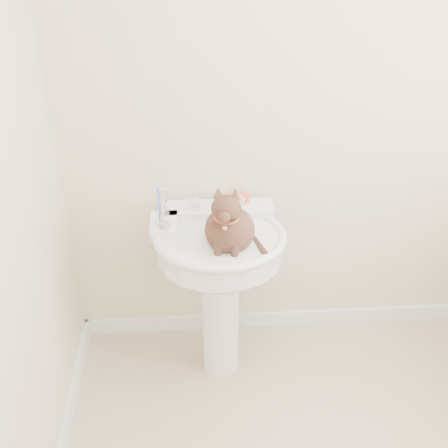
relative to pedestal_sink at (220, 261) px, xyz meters
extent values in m
cube|color=white|center=(0.38, 0.28, -0.61)|extent=(2.20, 0.02, 0.09)
cylinder|color=white|center=(0.00, -0.01, -0.33)|extent=(0.18, 0.18, 0.63)
cylinder|color=white|center=(0.00, -0.01, 0.08)|extent=(0.56, 0.56, 0.12)
ellipsoid|color=white|center=(0.00, -0.01, 0.02)|extent=(0.51, 0.45, 0.20)
torus|color=white|center=(0.00, -0.01, 0.14)|extent=(0.59, 0.59, 0.04)
cube|color=white|center=(0.00, 0.19, 0.15)|extent=(0.52, 0.14, 0.06)
cube|color=white|center=(-0.24, 0.08, 0.15)|extent=(0.12, 0.19, 0.06)
cylinder|color=silver|center=(0.00, 0.15, 0.20)|extent=(0.05, 0.05, 0.05)
cylinder|color=silver|center=(0.00, 0.10, 0.23)|extent=(0.04, 0.04, 0.14)
sphere|color=white|center=(-0.11, 0.17, 0.22)|extent=(0.06, 0.06, 0.06)
sphere|color=white|center=(0.11, 0.17, 0.22)|extent=(0.06, 0.06, 0.06)
cube|color=#F04F21|center=(0.11, 0.23, 0.19)|extent=(0.09, 0.06, 0.03)
cylinder|color=silver|center=(-0.24, 0.03, 0.18)|extent=(0.07, 0.07, 0.01)
cylinder|color=white|center=(-0.24, 0.03, 0.23)|extent=(0.06, 0.06, 0.09)
cylinder|color=#4676EC|center=(-0.26, 0.03, 0.28)|extent=(0.01, 0.01, 0.17)
cylinder|color=white|center=(-0.24, 0.03, 0.28)|extent=(0.01, 0.01, 0.17)
cylinder|color=pink|center=(-0.23, 0.03, 0.28)|extent=(0.01, 0.01, 0.17)
ellipsoid|color=brown|center=(0.04, -0.05, 0.20)|extent=(0.21, 0.25, 0.19)
ellipsoid|color=brown|center=(0.04, -0.13, 0.26)|extent=(0.14, 0.13, 0.18)
ellipsoid|color=brown|center=(0.04, -0.16, 0.37)|extent=(0.12, 0.11, 0.11)
cone|color=brown|center=(0.00, -0.14, 0.43)|extent=(0.04, 0.04, 0.05)
cone|color=brown|center=(0.07, -0.14, 0.43)|extent=(0.04, 0.04, 0.05)
cylinder|color=brown|center=(0.15, -0.03, 0.13)|extent=(0.03, 0.03, 0.22)
torus|color=#95351C|center=(0.04, -0.15, 0.32)|extent=(0.10, 0.10, 0.01)
camera|label=1|loc=(-0.11, -2.07, 1.47)|focal=45.00mm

